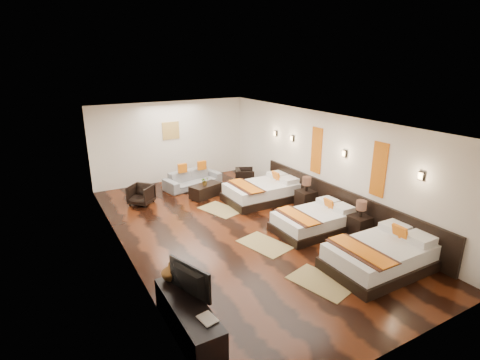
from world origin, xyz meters
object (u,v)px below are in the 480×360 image
armchair_left (141,195)px  sofa (193,179)px  bed_mid (315,221)px  nightstand_b (306,197)px  coffee_table (206,190)px  armchair_right (245,176)px  nightstand_a (359,224)px  bed_near (381,256)px  bed_far (263,191)px  tv_console (188,318)px  figurine (170,271)px  tv (185,282)px  table_plant (205,181)px  book (201,322)px

armchair_left → sofa: bearing=66.2°
bed_mid → nightstand_b: 1.48m
bed_mid → coffee_table: bed_mid is taller
armchair_left → armchair_right: size_ratio=1.05×
nightstand_a → coffee_table: nightstand_a is taller
bed_near → bed_far: size_ratio=1.02×
bed_mid → nightstand_b: (0.75, 1.28, 0.07)m
tv_console → bed_near: bearing=-2.3°
figurine → tv: bearing=-85.0°
bed_mid → coffee_table: 3.85m
nightstand_a → table_plant: size_ratio=3.54×
figurine → bed_mid: bearing=15.3°
sofa → nightstand_b: bearing=-69.1°
tv_console → figurine: bearing=90.0°
tv_console → table_plant: 6.14m
bed_far → armchair_left: size_ratio=3.39×
sofa → tv_console: bearing=-124.7°
bed_mid → book: bearing=-149.9°
tv → coffee_table: bearing=-46.9°
nightstand_a → armchair_right: (-0.44, 4.81, -0.04)m
sofa → figurine: bearing=-127.4°
bed_far → figurine: size_ratio=6.71×
bed_far → table_plant: bearing=141.5°
nightstand_a → armchair_left: (-4.08, 4.74, -0.03)m
bed_mid → bed_far: bearing=89.9°
sofa → bed_far: bearing=-69.5°
armchair_left → coffee_table: size_ratio=0.65×
bed_far → sofa: 2.61m
book → nightstand_b: bearing=36.9°
figurine → armchair_left: 5.20m
bed_mid → tv: (-4.15, -1.73, 0.55)m
tv → figurine: tv is taller
figurine → coffee_table: figurine is taller
figurine → book: bearing=-90.0°
tv_console → armchair_right: armchair_right is taller
bed_far → coffee_table: (-1.39, 1.17, -0.09)m
bed_near → nightstand_b: nightstand_b is taller
table_plant → coffee_table: bearing=40.0°
nightstand_a → nightstand_b: bearing=90.0°
armchair_left → table_plant: 1.96m
bed_mid → tv_console: bearing=-155.5°
nightstand_a → figurine: 4.97m
armchair_right → tv: bearing=167.9°
nightstand_b → nightstand_a: bearing=-90.0°
coffee_table → nightstand_a: bearing=-64.0°
armchair_left → nightstand_a: bearing=-2.5°
bed_near → bed_mid: bearing=90.1°
tv_console → armchair_left: 5.93m
nightstand_a → book: size_ratio=3.09×
sofa → coffee_table: sofa is taller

